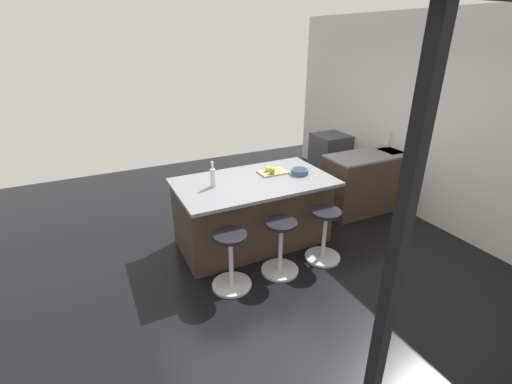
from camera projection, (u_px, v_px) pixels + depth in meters
ground_plane at (257, 244)px, 4.77m from camera, size 7.45×7.45×0.00m
interior_partition_left at (417, 118)px, 5.25m from camera, size 0.12×5.73×2.90m
sink_cabinet at (380, 179)px, 5.68m from camera, size 1.88×0.60×1.19m
oven_range at (330, 157)px, 6.74m from camera, size 0.60×0.61×0.88m
kitchen_island at (253, 211)px, 4.64m from camera, size 1.95×1.12×0.91m
stool_by_window at (324, 236)px, 4.34m from camera, size 0.44×0.44×0.66m
stool_middle at (280, 249)px, 4.09m from camera, size 0.44×0.44×0.66m
stool_near_camera at (231, 262)px, 3.85m from camera, size 0.44×0.44×0.66m
cutting_board at (273, 172)px, 4.66m from camera, size 0.36×0.24×0.02m
apple_yellow at (267, 169)px, 4.65m from camera, size 0.07×0.07×0.07m
apple_green at (272, 171)px, 4.57m from camera, size 0.09×0.09×0.09m
water_bottle at (213, 177)px, 4.19m from camera, size 0.06×0.06×0.31m
fruit_bowl at (300, 171)px, 4.61m from camera, size 0.23×0.23×0.07m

